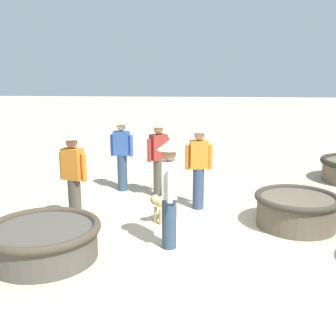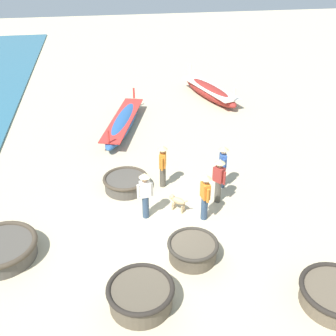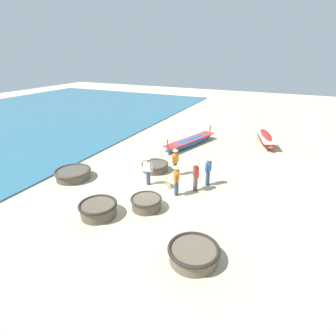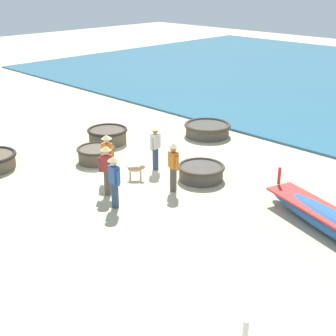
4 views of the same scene
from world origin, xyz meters
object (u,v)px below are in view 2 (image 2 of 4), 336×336
at_px(long_boat_green_hull, 210,92).
at_px(fisherman_with_hat, 163,163).
at_px(coracle_beside_post, 141,295).
at_px(coracle_tilted, 126,182).
at_px(coracle_front_right, 336,295).
at_px(fisherman_by_coracle, 145,193).
at_px(dog, 177,201).
at_px(long_boat_blue_hull, 123,122).
at_px(coracle_nearest, 193,249).
at_px(coracle_far_right, 1,249).
at_px(fisherman_standing_left, 219,178).
at_px(fisherman_standing_right, 205,194).
at_px(fisherman_hauling, 223,164).

height_order(long_boat_green_hull, fisherman_with_hat, fisherman_with_hat).
height_order(coracle_beside_post, coracle_tilted, coracle_beside_post).
xyz_separation_m(coracle_front_right, fisherman_by_coracle, (-4.18, 4.34, 0.65)).
xyz_separation_m(fisherman_by_coracle, dog, (1.08, 0.18, -0.59)).
height_order(long_boat_blue_hull, fisherman_by_coracle, fisherman_by_coracle).
bearing_deg(coracle_nearest, long_boat_blue_hull, 97.71).
bearing_deg(long_boat_blue_hull, coracle_far_right, -116.47).
height_order(long_boat_blue_hull, dog, long_boat_blue_hull).
xyz_separation_m(long_boat_blue_hull, fisherman_standing_left, (2.73, -6.63, 0.63)).
bearing_deg(fisherman_standing_left, fisherman_standing_right, -129.30).
xyz_separation_m(coracle_tilted, fisherman_with_hat, (1.36, -0.03, 0.68)).
distance_m(coracle_tilted, fisherman_with_hat, 1.51).
bearing_deg(fisherman_hauling, fisherman_by_coracle, -156.06).
relative_size(fisherman_by_coracle, fisherman_hauling, 1.00).
xyz_separation_m(coracle_nearest, coracle_far_right, (-5.34, 0.97, -0.00)).
relative_size(fisherman_by_coracle, fisherman_standing_right, 1.00).
relative_size(fisherman_by_coracle, fisherman_standing_left, 1.00).
height_order(coracle_beside_post, dog, coracle_beside_post).
bearing_deg(coracle_tilted, fisherman_standing_right, -42.94).
distance_m(fisherman_by_coracle, fisherman_standing_left, 2.59).
distance_m(coracle_beside_post, fisherman_standing_right, 3.99).
relative_size(coracle_far_right, fisherman_standing_right, 1.23).
bearing_deg(long_boat_green_hull, fisherman_with_hat, -115.67).
relative_size(coracle_front_right, coracle_far_right, 0.89).
bearing_deg(long_boat_green_hull, coracle_far_right, -128.85).
distance_m(coracle_beside_post, coracle_front_right, 4.83).
bearing_deg(fisherman_by_coracle, coracle_beside_post, -99.27).
bearing_deg(fisherman_with_hat, fisherman_hauling, -11.47).
height_order(coracle_tilted, fisherman_standing_left, fisherman_standing_left).
bearing_deg(coracle_far_right, coracle_beside_post, -32.63).
bearing_deg(long_boat_green_hull, coracle_beside_post, -111.86).
xyz_separation_m(long_boat_green_hull, fisherman_hauling, (-2.03, -9.02, 0.57)).
relative_size(coracle_nearest, long_boat_blue_hull, 0.26).
xyz_separation_m(coracle_front_right, coracle_tilted, (-4.68, 6.11, -0.02)).
distance_m(coracle_tilted, coracle_nearest, 4.21).
relative_size(coracle_nearest, fisherman_hauling, 0.87).
distance_m(coracle_beside_post, coracle_far_right, 4.39).
xyz_separation_m(fisherman_hauling, fisherman_standing_left, (-0.40, -0.87, 0.00)).
relative_size(coracle_beside_post, fisherman_hauling, 1.01).
relative_size(fisherman_with_hat, dog, 3.06).
distance_m(long_boat_green_hull, fisherman_standing_right, 11.22).
xyz_separation_m(coracle_nearest, fisherman_with_hat, (-0.22, 3.87, 0.65)).
height_order(long_boat_green_hull, fisherman_standing_left, fisherman_standing_left).
relative_size(coracle_tilted, long_boat_green_hull, 0.32).
height_order(coracle_nearest, coracle_far_right, coracle_nearest).
height_order(fisherman_standing_left, fisherman_standing_right, same).
bearing_deg(dog, long_boat_green_hull, 68.98).
bearing_deg(fisherman_by_coracle, fisherman_standing_left, 9.77).
distance_m(coracle_tilted, long_boat_blue_hull, 5.31).
xyz_separation_m(coracle_beside_post, fisherman_standing_right, (2.43, 3.11, 0.62)).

